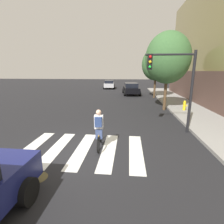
{
  "coord_description": "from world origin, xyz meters",
  "views": [
    {
      "loc": [
        2.12,
        -6.42,
        3.23
      ],
      "look_at": [
        1.28,
        2.18,
        1.12
      ],
      "focal_mm": 27.21,
      "sensor_mm": 36.0,
      "label": 1
    }
  ],
  "objects": [
    {
      "name": "street_tree_mid",
      "position": [
        5.26,
        14.64,
        3.96
      ],
      "size": [
        3.3,
        3.3,
        5.87
      ],
      "color": "#4C3823",
      "rests_on": "ground"
    },
    {
      "name": "crosswalk_stripes",
      "position": [
        0.24,
        0.0,
        0.01
      ],
      "size": [
        5.02,
        3.33,
        0.01
      ],
      "color": "silver",
      "rests_on": "ground"
    },
    {
      "name": "sedan_far",
      "position": [
        -1.51,
        25.12,
        0.78
      ],
      "size": [
        2.34,
        4.5,
        1.51
      ],
      "color": "#B7B7BC",
      "rests_on": "ground"
    },
    {
      "name": "sedan_mid",
      "position": [
        2.44,
        17.17,
        0.82
      ],
      "size": [
        2.53,
        4.78,
        1.59
      ],
      "color": "black",
      "rests_on": "ground"
    },
    {
      "name": "manhole_cover",
      "position": [
        -0.64,
        -2.04,
        0.0
      ],
      "size": [
        0.64,
        0.64,
        0.01
      ],
      "primitive_type": "cylinder",
      "color": "#473D1E",
      "rests_on": "ground"
    },
    {
      "name": "street_tree_near",
      "position": [
        5.14,
        7.93,
        4.19
      ],
      "size": [
        3.49,
        3.49,
        6.21
      ],
      "color": "#4C3823",
      "rests_on": "ground"
    },
    {
      "name": "cyclist",
      "position": [
        0.93,
        0.21,
        0.84
      ],
      "size": [
        0.38,
        1.71,
        1.69
      ],
      "color": "black",
      "rests_on": "ground"
    },
    {
      "name": "ground_plane",
      "position": [
        0.0,
        0.0,
        0.0
      ],
      "size": [
        120.0,
        120.0,
        0.0
      ],
      "primitive_type": "plane",
      "color": "black"
    },
    {
      "name": "fire_hydrant",
      "position": [
        6.58,
        7.31,
        0.53
      ],
      "size": [
        0.33,
        0.22,
        0.78
      ],
      "color": "gold",
      "rests_on": "sidewalk"
    },
    {
      "name": "traffic_light_near",
      "position": [
        4.48,
        2.56,
        2.86
      ],
      "size": [
        2.47,
        0.28,
        4.2
      ],
      "color": "black",
      "rests_on": "ground"
    }
  ]
}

